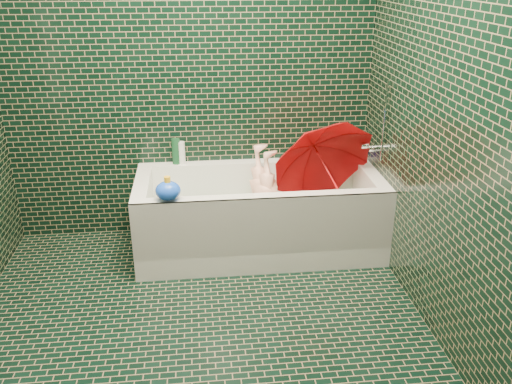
{
  "coord_description": "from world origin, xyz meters",
  "views": [
    {
      "loc": [
        0.04,
        -2.42,
        1.93
      ],
      "look_at": [
        0.41,
        0.82,
        0.52
      ],
      "focal_mm": 38.0,
      "sensor_mm": 36.0,
      "label": 1
    }
  ],
  "objects": [
    {
      "name": "wall_front",
      "position": [
        0.0,
        -1.4,
        1.25
      ],
      "size": [
        2.8,
        0.0,
        2.8
      ],
      "primitive_type": "plane",
      "rotation": [
        -1.57,
        0.0,
        0.0
      ],
      "color": "black",
      "rests_on": "floor"
    },
    {
      "name": "child",
      "position": [
        0.51,
        1.04,
        0.31
      ],
      "size": [
        0.94,
        0.52,
        0.25
      ],
      "primitive_type": "imported",
      "rotation": [
        -1.52,
        0.0,
        -1.33
      ],
      "color": "#F6B199",
      "rests_on": "bathtub"
    },
    {
      "name": "bottle_right_pump",
      "position": [
        1.25,
        1.36,
        0.64
      ],
      "size": [
        0.06,
        0.06,
        0.17
      ],
      "primitive_type": "cylinder",
      "rotation": [
        0.0,
        0.0,
        0.23
      ],
      "color": "silver",
      "rests_on": "bathtub"
    },
    {
      "name": "bath_toy",
      "position": [
        -0.16,
        0.69,
        0.62
      ],
      "size": [
        0.19,
        0.17,
        0.15
      ],
      "rotation": [
        0.0,
        0.0,
        0.3
      ],
      "color": "blue",
      "rests_on": "bathtub"
    },
    {
      "name": "bath_mat",
      "position": [
        0.45,
        1.02,
        0.16
      ],
      "size": [
        1.35,
        0.47,
        0.01
      ],
      "primitive_type": "cube",
      "color": "#53C727",
      "rests_on": "bathtub"
    },
    {
      "name": "soap_bottle_a",
      "position": [
        1.21,
        1.37,
        0.55
      ],
      "size": [
        0.13,
        0.13,
        0.26
      ],
      "primitive_type": "imported",
      "rotation": [
        0.0,
        0.0,
        -0.26
      ],
      "color": "white",
      "rests_on": "bathtub"
    },
    {
      "name": "rubber_duck",
      "position": [
        1.0,
        1.37,
        0.59
      ],
      "size": [
        0.11,
        0.09,
        0.09
      ],
      "rotation": [
        0.0,
        0.0,
        0.36
      ],
      "color": "#F6AE19",
      "rests_on": "bathtub"
    },
    {
      "name": "bottle_left_short",
      "position": [
        -0.08,
        1.36,
        0.63
      ],
      "size": [
        0.05,
        0.05,
        0.17
      ],
      "primitive_type": "cylinder",
      "rotation": [
        0.0,
        0.0,
        0.06
      ],
      "color": "white",
      "rests_on": "bathtub"
    },
    {
      "name": "bottle_left_tall",
      "position": [
        -0.12,
        1.36,
        0.64
      ],
      "size": [
        0.06,
        0.06,
        0.19
      ],
      "primitive_type": "cylinder",
      "rotation": [
        0.0,
        0.0,
        0.07
      ],
      "color": "#134424",
      "rests_on": "bathtub"
    },
    {
      "name": "bottle_right_tall",
      "position": [
        1.07,
        1.33,
        0.66
      ],
      "size": [
        0.06,
        0.06,
        0.21
      ],
      "primitive_type": "cylinder",
      "rotation": [
        0.0,
        0.0,
        -0.13
      ],
      "color": "#134424",
      "rests_on": "bathtub"
    },
    {
      "name": "soap_bottle_c",
      "position": [
        1.17,
        1.37,
        0.55
      ],
      "size": [
        0.19,
        0.19,
        0.18
      ],
      "primitive_type": "imported",
      "rotation": [
        0.0,
        0.0,
        -0.41
      ],
      "color": "#134424",
      "rests_on": "bathtub"
    },
    {
      "name": "soap_bottle_b",
      "position": [
        1.23,
        1.33,
        0.55
      ],
      "size": [
        0.1,
        0.1,
        0.2
      ],
      "primitive_type": "imported",
      "rotation": [
        0.0,
        0.0,
        0.11
      ],
      "color": "#511D6F",
      "rests_on": "bathtub"
    },
    {
      "name": "wall_back",
      "position": [
        0.0,
        1.4,
        1.25
      ],
      "size": [
        2.8,
        0.0,
        2.8
      ],
      "primitive_type": "plane",
      "rotation": [
        1.57,
        0.0,
        0.0
      ],
      "color": "black",
      "rests_on": "floor"
    },
    {
      "name": "faucet",
      "position": [
        1.26,
        1.02,
        0.77
      ],
      "size": [
        0.18,
        0.19,
        0.55
      ],
      "color": "silver",
      "rests_on": "wall_right"
    },
    {
      "name": "floor",
      "position": [
        0.0,
        0.0,
        0.0
      ],
      "size": [
        2.8,
        2.8,
        0.0
      ],
      "primitive_type": "plane",
      "color": "black",
      "rests_on": "ground"
    },
    {
      "name": "bathtub",
      "position": [
        0.45,
        1.01,
        0.21
      ],
      "size": [
        1.7,
        0.75,
        0.55
      ],
      "color": "white",
      "rests_on": "floor"
    },
    {
      "name": "water",
      "position": [
        0.45,
        1.02,
        0.3
      ],
      "size": [
        1.48,
        0.53,
        0.0
      ],
      "primitive_type": "cube",
      "color": "silver",
      "rests_on": "bathtub"
    },
    {
      "name": "wall_right",
      "position": [
        1.3,
        0.0,
        1.25
      ],
      "size": [
        0.0,
        2.8,
        2.8
      ],
      "primitive_type": "plane",
      "rotation": [
        1.57,
        0.0,
        -1.57
      ],
      "color": "black",
      "rests_on": "floor"
    },
    {
      "name": "umbrella",
      "position": [
        0.93,
        0.95,
        0.58
      ],
      "size": [
        0.92,
        1.02,
        1.01
      ],
      "primitive_type": "imported",
      "rotation": [
        0.49,
        -0.2,
        0.16
      ],
      "color": "red",
      "rests_on": "bathtub"
    }
  ]
}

